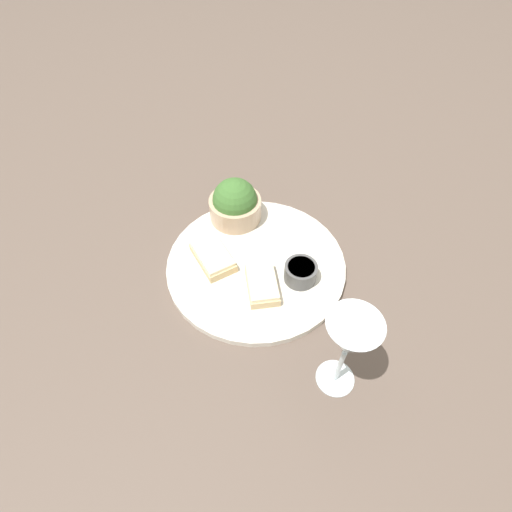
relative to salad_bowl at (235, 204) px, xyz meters
The scene contains 7 objects.
ground_plane 0.14m from the salad_bowl, 168.32° to the left, with size 4.00×4.00×0.00m, color brown.
dinner_plate 0.14m from the salad_bowl, 168.32° to the left, with size 0.35×0.35×0.01m.
salad_bowl is the anchor object (origin of this frame).
sauce_ramekin 0.21m from the salad_bowl, behind, with size 0.06×0.06×0.04m.
cheese_toast_near 0.13m from the salad_bowl, 130.72° to the left, with size 0.10×0.06×0.03m.
cheese_toast_far 0.20m from the salad_bowl, 165.60° to the left, with size 0.10×0.09×0.03m.
wine_glass 0.41m from the salad_bowl, behind, with size 0.08×0.08×0.18m.
Camera 1 is at (-0.42, 0.25, 0.63)m, focal length 28.00 mm.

